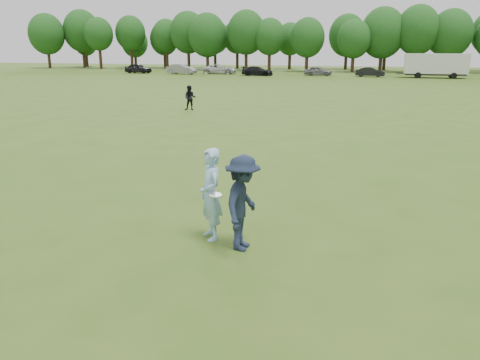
{
  "coord_description": "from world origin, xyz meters",
  "views": [
    {
      "loc": [
        2.98,
        -9.37,
        3.94
      ],
      "look_at": [
        0.15,
        0.25,
        1.1
      ],
      "focal_mm": 35.0,
      "sensor_mm": 36.0,
      "label": 1
    }
  ],
  "objects_px": {
    "car_b": "(181,69)",
    "defender": "(243,203)",
    "player_far_a": "(190,98)",
    "car_f": "(370,72)",
    "car_d": "(257,71)",
    "car_c": "(220,69)",
    "car_a": "(138,68)",
    "thrower": "(211,194)",
    "cargo_trailer": "(436,65)",
    "car_e": "(318,71)"
  },
  "relations": [
    {
      "from": "thrower",
      "to": "car_e",
      "type": "height_order",
      "value": "thrower"
    },
    {
      "from": "thrower",
      "to": "car_d",
      "type": "height_order",
      "value": "thrower"
    },
    {
      "from": "car_c",
      "to": "car_d",
      "type": "relative_size",
      "value": 1.14
    },
    {
      "from": "car_a",
      "to": "car_b",
      "type": "bearing_deg",
      "value": -88.73
    },
    {
      "from": "defender",
      "to": "car_b",
      "type": "bearing_deg",
      "value": 25.46
    },
    {
      "from": "car_a",
      "to": "car_f",
      "type": "distance_m",
      "value": 36.01
    },
    {
      "from": "car_e",
      "to": "car_c",
      "type": "bearing_deg",
      "value": 91.61
    },
    {
      "from": "player_far_a",
      "to": "defender",
      "type": "bearing_deg",
      "value": -73.79
    },
    {
      "from": "car_c",
      "to": "car_e",
      "type": "height_order",
      "value": "car_c"
    },
    {
      "from": "player_far_a",
      "to": "cargo_trailer",
      "type": "distance_m",
      "value": 44.81
    },
    {
      "from": "player_far_a",
      "to": "car_c",
      "type": "relative_size",
      "value": 0.3
    },
    {
      "from": "player_far_a",
      "to": "car_b",
      "type": "xyz_separation_m",
      "value": [
        -17.8,
        40.02,
        -0.02
      ]
    },
    {
      "from": "thrower",
      "to": "car_b",
      "type": "distance_m",
      "value": 65.44
    },
    {
      "from": "car_d",
      "to": "car_e",
      "type": "height_order",
      "value": "car_e"
    },
    {
      "from": "thrower",
      "to": "car_c",
      "type": "bearing_deg",
      "value": 160.36
    },
    {
      "from": "car_b",
      "to": "car_c",
      "type": "relative_size",
      "value": 0.89
    },
    {
      "from": "car_e",
      "to": "thrower",
      "type": "bearing_deg",
      "value": -171.14
    },
    {
      "from": "car_b",
      "to": "car_d",
      "type": "height_order",
      "value": "car_b"
    },
    {
      "from": "cargo_trailer",
      "to": "car_c",
      "type": "bearing_deg",
      "value": 177.26
    },
    {
      "from": "player_far_a",
      "to": "car_d",
      "type": "relative_size",
      "value": 0.35
    },
    {
      "from": "car_b",
      "to": "defender",
      "type": "bearing_deg",
      "value": -148.72
    },
    {
      "from": "car_a",
      "to": "car_f",
      "type": "bearing_deg",
      "value": -83.77
    },
    {
      "from": "thrower",
      "to": "car_d",
      "type": "distance_m",
      "value": 60.77
    },
    {
      "from": "car_b",
      "to": "car_d",
      "type": "relative_size",
      "value": 1.02
    },
    {
      "from": "car_d",
      "to": "cargo_trailer",
      "type": "bearing_deg",
      "value": -87.44
    },
    {
      "from": "car_d",
      "to": "car_e",
      "type": "relative_size",
      "value": 1.15
    },
    {
      "from": "car_b",
      "to": "car_f",
      "type": "relative_size",
      "value": 1.17
    },
    {
      "from": "car_e",
      "to": "car_b",
      "type": "bearing_deg",
      "value": 97.95
    },
    {
      "from": "thrower",
      "to": "car_c",
      "type": "height_order",
      "value": "thrower"
    },
    {
      "from": "car_f",
      "to": "car_e",
      "type": "bearing_deg",
      "value": 88.78
    },
    {
      "from": "player_far_a",
      "to": "car_f",
      "type": "xyz_separation_m",
      "value": [
        10.42,
        40.91,
        -0.13
      ]
    },
    {
      "from": "defender",
      "to": "car_c",
      "type": "height_order",
      "value": "defender"
    },
    {
      "from": "car_a",
      "to": "cargo_trailer",
      "type": "bearing_deg",
      "value": -84.19
    },
    {
      "from": "car_a",
      "to": "car_b",
      "type": "distance_m",
      "value": 7.81
    },
    {
      "from": "car_b",
      "to": "car_c",
      "type": "height_order",
      "value": "car_b"
    },
    {
      "from": "cargo_trailer",
      "to": "car_d",
      "type": "bearing_deg",
      "value": -176.75
    },
    {
      "from": "player_far_a",
      "to": "car_f",
      "type": "distance_m",
      "value": 42.21
    },
    {
      "from": "car_b",
      "to": "car_e",
      "type": "bearing_deg",
      "value": -78.8
    },
    {
      "from": "car_a",
      "to": "car_c",
      "type": "bearing_deg",
      "value": -77.83
    },
    {
      "from": "thrower",
      "to": "defender",
      "type": "xyz_separation_m",
      "value": [
        0.79,
        -0.32,
        -0.01
      ]
    },
    {
      "from": "car_f",
      "to": "thrower",
      "type": "bearing_deg",
      "value": -177.84
    },
    {
      "from": "car_d",
      "to": "car_e",
      "type": "xyz_separation_m",
      "value": [
        8.56,
        2.31,
        0.01
      ]
    },
    {
      "from": "player_far_a",
      "to": "car_c",
      "type": "height_order",
      "value": "player_far_a"
    },
    {
      "from": "cargo_trailer",
      "to": "player_far_a",
      "type": "bearing_deg",
      "value": -114.89
    },
    {
      "from": "car_d",
      "to": "car_f",
      "type": "bearing_deg",
      "value": -84.78
    },
    {
      "from": "player_far_a",
      "to": "car_a",
      "type": "distance_m",
      "value": 48.02
    },
    {
      "from": "defender",
      "to": "car_c",
      "type": "xyz_separation_m",
      "value": [
        -21.62,
        62.31,
        -0.24
      ]
    },
    {
      "from": "car_c",
      "to": "car_f",
      "type": "height_order",
      "value": "car_c"
    },
    {
      "from": "car_e",
      "to": "car_a",
      "type": "bearing_deg",
      "value": 95.57
    },
    {
      "from": "cargo_trailer",
      "to": "thrower",
      "type": "bearing_deg",
      "value": -99.63
    }
  ]
}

